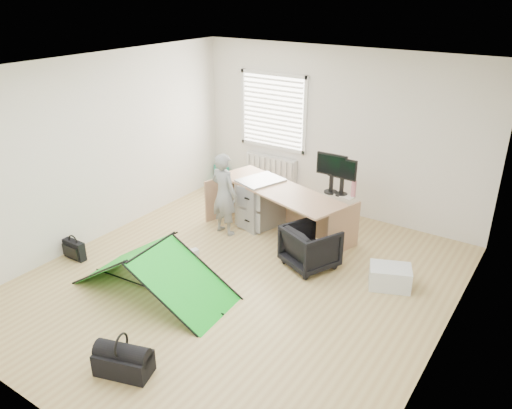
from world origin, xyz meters
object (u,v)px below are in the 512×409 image
Objects in this scene: duffel_bag at (124,363)px; filing_cabinet at (261,202)px; desk at (278,211)px; office_chair at (310,247)px; person at (224,194)px; thermos at (354,189)px; kite at (154,270)px; monitor_left at (332,179)px; laptop_bag at (74,250)px; storage_crate at (390,277)px; monitor_right at (342,182)px.

filing_cabinet is at bearing 83.94° from duffel_bag.
office_chair is at bearing -18.03° from desk.
thermos is at bearing -149.06° from person.
person is (-1.76, -0.75, -0.23)m from thermos.
office_chair is 2.10m from kite.
monitor_left reaches higher than desk.
desk is 3.01m from laptop_bag.
duffel_bag is at bearing -60.41° from filing_cabinet.
office_chair is (-0.18, -0.91, -0.58)m from thermos.
filing_cabinet is 1.55m from thermos.
office_chair is at bearing 46.64° from kite.
kite is at bearing 104.69° from duffel_bag.
laptop_bag is at bearing -155.72° from storage_crate.
kite is at bearing 75.19° from office_chair.
monitor_left is 3.86m from duffel_bag.
filing_cabinet is 3.64m from duffel_bag.
monitor_right is 0.66× the size of office_chair.
filing_cabinet is at bearing -179.20° from desk.
thermos is (1.06, 0.31, 0.50)m from desk.
desk is at bearing 166.25° from storage_crate.
desk is at bearing 74.29° from kite.
filing_cabinet reaches higher than storage_crate.
desk is 6.02× the size of laptop_bag.
desk reaches higher than office_chair.
office_chair is (0.17, -0.89, -0.67)m from monitor_left.
duffel_bag is at bearing -118.98° from storage_crate.
laptop_bag is 2.59m from duffel_bag.
desk is 2.27m from kite.
storage_crate is (2.67, -0.04, -0.50)m from person.
filing_cabinet reaches higher than kite.
monitor_right reaches higher than thermos.
thermos reaches higher than desk.
thermos is at bearing 138.89° from storage_crate.
monitor_left is 2.85m from kite.
kite is at bearing -85.13° from desk.
thermos is 0.13× the size of kite.
filing_cabinet is 2.45m from storage_crate.
desk is 1.21m from thermos.
kite is at bearing -144.02° from storage_crate.
monitor_left reaches higher than storage_crate.
desk is 2.83× the size of filing_cabinet.
duffel_bag is at bearing -97.59° from monitor_left.
storage_crate is at bearing 2.35° from desk.
kite is 4.01× the size of storage_crate.
monitor_right is at bearing 64.09° from duffel_bag.
filing_cabinet is 1.27m from monitor_left.
monitor_right is (0.17, 0.00, -0.01)m from monitor_left.
filing_cabinet is at bearing 56.31° from laptop_bag.
office_chair is 0.51× the size of person.
kite is 1.45m from duffel_bag.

